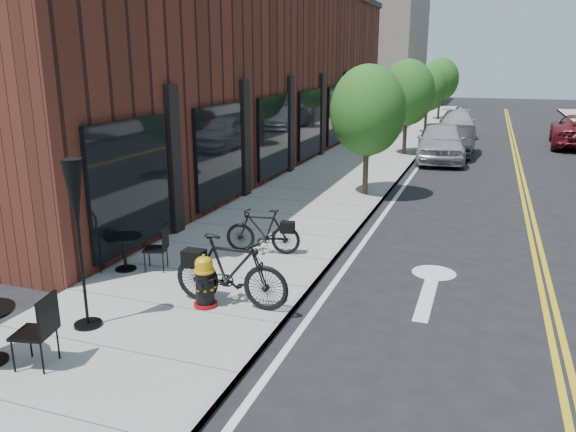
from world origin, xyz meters
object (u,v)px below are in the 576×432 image
at_px(bicycle_left, 263,231).
at_px(bistro_set_c, 124,248).
at_px(patio_umbrella, 76,209).
at_px(fire_hydrant, 205,282).
at_px(parked_car_c, 457,123).
at_px(parked_car_b, 457,141).
at_px(bicycle_right, 231,271).
at_px(parked_car_a, 440,142).

relative_size(bicycle_left, bistro_set_c, 0.95).
distance_m(bicycle_left, patio_umbrella, 4.41).
relative_size(fire_hydrant, bicycle_left, 0.56).
distance_m(bistro_set_c, patio_umbrella, 2.76).
bearing_deg(fire_hydrant, parked_car_c, 100.51).
distance_m(patio_umbrella, parked_car_b, 19.57).
height_order(bicycle_right, parked_car_a, parked_car_a).
relative_size(bistro_set_c, patio_umbrella, 0.65).
xyz_separation_m(fire_hydrant, parked_car_b, (2.88, 17.82, 0.11)).
xyz_separation_m(bicycle_right, patio_umbrella, (-1.74, -1.40, 1.24)).
bearing_deg(bistro_set_c, fire_hydrant, -42.63).
xyz_separation_m(bistro_set_c, parked_car_a, (4.55, 15.21, 0.24)).
relative_size(parked_car_a, parked_car_b, 1.19).
xyz_separation_m(bicycle_left, parked_car_a, (2.42, 13.42, 0.20)).
bearing_deg(bicycle_left, parked_car_b, 160.29).
relative_size(parked_car_a, parked_car_c, 1.03).
height_order(bicycle_right, patio_umbrella, patio_umbrella).
relative_size(patio_umbrella, parked_car_b, 0.65).
xyz_separation_m(bistro_set_c, parked_car_c, (4.67, 24.05, 0.10)).
bearing_deg(bicycle_left, bicycle_right, 2.26).
xyz_separation_m(bicycle_right, parked_car_b, (2.48, 17.66, -0.07)).
relative_size(bistro_set_c, parked_car_a, 0.35).
relative_size(bicycle_left, patio_umbrella, 0.62).
bearing_deg(parked_car_c, parked_car_b, -91.91).
distance_m(bicycle_right, bistro_set_c, 2.75).
bearing_deg(parked_car_a, bicycle_left, -105.74).
bearing_deg(parked_car_a, parked_car_b, 65.59).
relative_size(bicycle_left, parked_car_c, 0.35).
distance_m(bicycle_right, parked_car_a, 16.14).
distance_m(fire_hydrant, parked_car_c, 25.15).
distance_m(fire_hydrant, bicycle_left, 2.77).
distance_m(fire_hydrant, bicycle_right, 0.46).
xyz_separation_m(parked_car_a, parked_car_b, (0.56, 1.63, -0.15)).
distance_m(bicycle_left, bicycle_right, 2.66).
distance_m(bicycle_left, parked_car_b, 15.34).
bearing_deg(patio_umbrella, parked_car_c, 81.80).
xyz_separation_m(patio_umbrella, parked_car_c, (3.79, 26.27, -1.29)).
bearing_deg(patio_umbrella, parked_car_b, 77.51).
bearing_deg(fire_hydrant, bistro_set_c, 172.47).
xyz_separation_m(bicycle_left, bistro_set_c, (-2.13, -1.80, -0.03)).
xyz_separation_m(bistro_set_c, parked_car_b, (5.11, 16.85, 0.09)).
bearing_deg(fire_hydrant, bicycle_left, 108.19).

